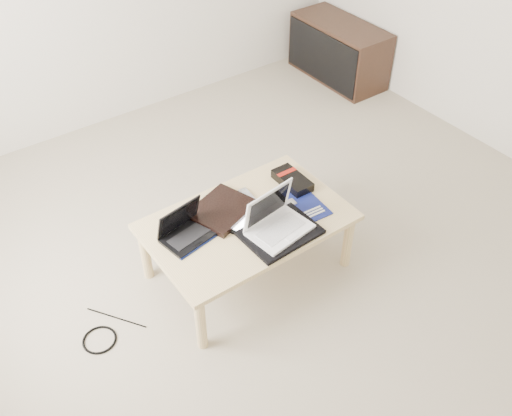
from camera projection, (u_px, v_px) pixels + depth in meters
ground at (277, 252)px, 3.49m from camera, size 4.00×4.00×0.00m
coffee_table at (247, 226)px, 3.16m from camera, size 1.10×0.70×0.40m
media_cabinet at (338, 51)px, 4.99m from camera, size 0.41×0.90×0.50m
book at (222, 210)px, 3.16m from camera, size 0.41×0.37×0.03m
netbook at (186, 231)px, 3.00m from camera, size 0.30×0.24×0.19m
tablet at (238, 218)px, 3.13m from camera, size 0.28×0.25×0.01m
remote at (251, 200)px, 3.24m from camera, size 0.07×0.22×0.02m
neoprene_sleeve at (280, 233)px, 3.04m from camera, size 0.41×0.30×0.02m
white_laptop at (276, 221)px, 3.01m from camera, size 0.35×0.27×0.23m
motherboard at (300, 205)px, 3.21m from camera, size 0.27×0.32×0.01m
gpu_box at (292, 180)px, 3.34m from camera, size 0.13×0.26×0.06m
cable_coil at (215, 230)px, 3.06m from camera, size 0.12×0.12×0.01m
floor_cable_coil at (100, 340)px, 3.00m from camera, size 0.21×0.21×0.01m
floor_cable_trail at (116, 318)px, 3.12m from camera, size 0.21×0.31×0.01m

